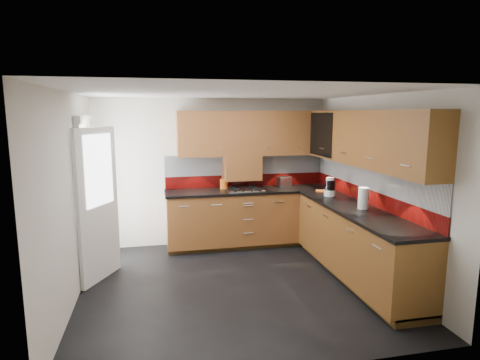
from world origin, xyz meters
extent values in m
cube|color=black|center=(0.00, 0.00, -0.01)|extent=(4.00, 3.80, 0.02)
cube|color=white|center=(0.00, 0.00, 2.45)|extent=(4.00, 3.80, 0.10)
cube|color=beige|center=(0.00, 1.84, 1.20)|extent=(4.00, 0.08, 2.64)
cube|color=beige|center=(0.00, -1.84, 1.20)|extent=(4.00, 0.08, 2.64)
cube|color=beige|center=(-1.94, 0.00, 1.20)|extent=(0.08, 3.80, 2.64)
cube|color=beige|center=(1.94, 0.00, 1.20)|extent=(0.08, 3.80, 2.64)
cube|color=brown|center=(0.55, 1.50, 0.48)|extent=(2.70, 0.60, 0.95)
cube|color=brown|center=(1.60, -0.10, 0.48)|extent=(0.60, 2.60, 0.95)
cube|color=#432E12|center=(0.55, 1.53, 0.05)|extent=(2.70, 0.54, 0.10)
cube|color=#432E12|center=(1.63, -0.10, 0.05)|extent=(0.54, 2.60, 0.10)
cube|color=black|center=(0.54, 1.49, 0.92)|extent=(2.72, 0.62, 0.04)
cube|color=black|center=(1.59, -0.12, 0.92)|extent=(0.62, 2.60, 0.04)
cube|color=#6A0A09|center=(0.55, 1.79, 1.04)|extent=(2.70, 0.02, 0.20)
cube|color=silver|center=(0.55, 1.79, 1.31)|extent=(2.70, 0.02, 0.34)
cube|color=#6A0A09|center=(1.89, 0.20, 1.04)|extent=(0.02, 3.20, 0.20)
cube|color=silver|center=(1.89, 0.20, 1.31)|extent=(0.02, 3.20, 0.34)
cube|color=brown|center=(0.65, 1.64, 1.84)|extent=(2.50, 0.33, 0.72)
cube|color=brown|center=(1.73, 0.04, 1.84)|extent=(0.33, 2.87, 0.72)
cube|color=silver|center=(0.50, 1.46, 1.63)|extent=(1.80, 0.01, 0.16)
cube|color=silver|center=(1.56, 0.00, 1.63)|extent=(0.01, 2.00, 0.16)
cube|color=brown|center=(0.45, 1.64, 1.28)|extent=(0.60, 0.33, 0.40)
cube|color=black|center=(1.56, 1.07, 1.84)|extent=(0.01, 0.80, 0.66)
cube|color=#FFD18C|center=(1.87, 1.07, 1.84)|extent=(0.01, 0.76, 0.64)
cube|color=black|center=(1.73, 1.07, 1.86)|extent=(0.29, 0.76, 0.01)
cylinder|color=black|center=(1.73, 0.82, 1.96)|extent=(0.07, 0.07, 0.16)
cylinder|color=black|center=(1.73, 0.97, 1.96)|extent=(0.07, 0.07, 0.16)
cylinder|color=white|center=(1.73, 1.12, 1.96)|extent=(0.07, 0.07, 0.16)
cylinder|color=black|center=(1.73, 1.27, 1.96)|extent=(0.07, 0.07, 0.16)
cube|color=white|center=(-1.86, 0.90, 1.02)|extent=(0.06, 0.95, 2.04)
cube|color=white|center=(-1.68, 0.55, 1.00)|extent=(0.42, 0.73, 1.98)
cube|color=white|center=(-1.65, 0.55, 1.45)|extent=(0.28, 0.50, 0.90)
cube|color=silver|center=(0.45, 1.48, 0.95)|extent=(0.58, 0.50, 0.02)
torus|color=black|center=(0.30, 1.36, 0.98)|extent=(0.13, 0.13, 0.02)
torus|color=black|center=(0.60, 1.36, 0.98)|extent=(0.13, 0.13, 0.02)
torus|color=black|center=(0.30, 1.60, 0.98)|extent=(0.13, 0.13, 0.02)
torus|color=black|center=(0.60, 1.60, 0.98)|extent=(0.13, 0.13, 0.02)
cube|color=black|center=(0.45, 1.24, 0.96)|extent=(0.44, 0.04, 0.02)
cylinder|color=orange|center=(0.14, 1.64, 1.02)|extent=(0.13, 0.13, 0.16)
cylinder|color=brown|center=(0.14, 1.66, 1.21)|extent=(0.06, 0.02, 0.31)
cylinder|color=brown|center=(0.15, 1.66, 1.20)|extent=(0.05, 0.04, 0.29)
cylinder|color=brown|center=(0.14, 1.66, 1.22)|extent=(0.06, 0.03, 0.33)
cylinder|color=brown|center=(0.16, 1.65, 1.19)|extent=(0.04, 0.05, 0.27)
cylinder|color=brown|center=(0.13, 1.65, 1.21)|extent=(0.04, 0.05, 0.30)
cube|color=silver|center=(1.18, 1.64, 1.02)|extent=(0.26, 0.20, 0.16)
cube|color=black|center=(1.18, 1.64, 1.11)|extent=(0.18, 0.07, 0.01)
cube|color=black|center=(1.18, 1.68, 1.11)|extent=(0.18, 0.07, 0.01)
cylinder|color=white|center=(1.59, 0.73, 0.99)|extent=(0.17, 0.17, 0.09)
cylinder|color=black|center=(1.59, 0.73, 1.11)|extent=(0.16, 0.16, 0.15)
cylinder|color=white|center=(1.59, 0.73, 1.20)|extent=(0.11, 0.11, 0.04)
cylinder|color=white|center=(1.66, -0.12, 1.08)|extent=(0.18, 0.18, 0.28)
cube|color=#D95918|center=(1.60, 1.08, 0.95)|extent=(0.19, 0.18, 0.02)
camera|label=1|loc=(-0.96, -4.72, 2.16)|focal=30.00mm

